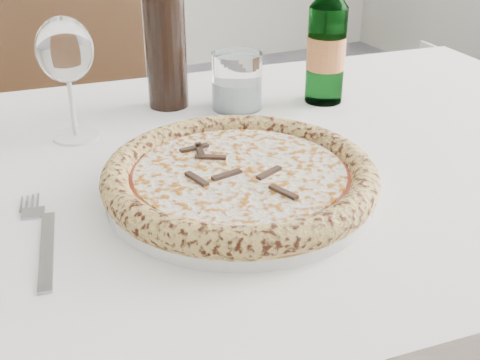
% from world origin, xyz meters
% --- Properties ---
extents(dining_table, '(1.47, 0.97, 0.76)m').
position_xyz_m(dining_table, '(0.07, 0.17, 0.66)').
color(dining_table, brown).
rests_on(dining_table, floor).
extents(chair_far, '(0.56, 0.56, 0.93)m').
position_xyz_m(chair_far, '(0.00, 0.96, 0.53)').
color(chair_far, brown).
rests_on(chair_far, floor).
extents(plate, '(0.33, 0.33, 0.02)m').
position_xyz_m(plate, '(0.07, 0.07, 0.76)').
color(plate, white).
rests_on(plate, dining_table).
extents(pizza, '(0.34, 0.34, 0.04)m').
position_xyz_m(pizza, '(0.07, 0.07, 0.78)').
color(pizza, '#E5CA76').
rests_on(pizza, plate).
extents(fork, '(0.05, 0.22, 0.00)m').
position_xyz_m(fork, '(-0.17, 0.08, 0.76)').
color(fork, gray).
rests_on(fork, dining_table).
extents(wine_glass, '(0.08, 0.08, 0.18)m').
position_xyz_m(wine_glass, '(-0.07, 0.34, 0.89)').
color(wine_glass, silver).
rests_on(wine_glass, dining_table).
extents(tumbler, '(0.08, 0.08, 0.09)m').
position_xyz_m(tumbler, '(0.20, 0.35, 0.80)').
color(tumbler, white).
rests_on(tumbler, dining_table).
extents(beer_bottle, '(0.07, 0.07, 0.25)m').
position_xyz_m(beer_bottle, '(0.35, 0.31, 0.86)').
color(beer_bottle, '#2E6E3A').
rests_on(beer_bottle, dining_table).
extents(wine_bottle, '(0.07, 0.07, 0.27)m').
position_xyz_m(wine_bottle, '(0.10, 0.41, 0.87)').
color(wine_bottle, black).
rests_on(wine_bottle, dining_table).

